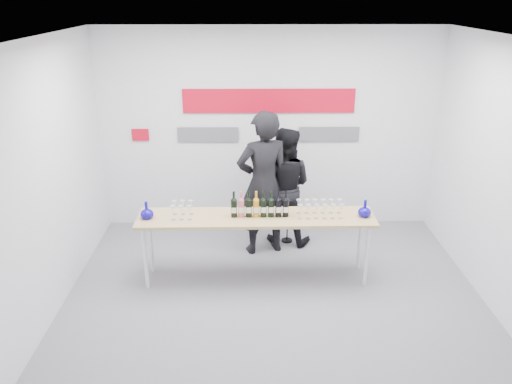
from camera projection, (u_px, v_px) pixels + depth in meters
ground at (273, 292)px, 6.12m from camera, size 5.00×5.00×0.00m
back_wall at (268, 131)px, 7.41m from camera, size 5.00×0.04×3.00m
signage at (265, 111)px, 7.27m from camera, size 3.38×0.02×0.79m
tasting_table at (256, 221)px, 6.12m from camera, size 2.90×0.60×0.87m
wine_bottles at (260, 204)px, 6.03m from camera, size 0.71×0.08×0.33m
decanter_left at (147, 210)px, 6.01m from camera, size 0.16×0.16×0.21m
decanter_right at (365, 208)px, 6.06m from camera, size 0.16×0.16×0.21m
glasses_left at (182, 210)px, 6.04m from camera, size 0.26×0.23×0.18m
glasses_right at (320, 209)px, 6.07m from camera, size 0.56×0.23×0.18m
presenter_left at (263, 184)px, 6.73m from camera, size 0.84×0.67×2.02m
presenter_right at (283, 187)px, 7.06m from camera, size 0.97×0.83×1.71m
mic_stand at (288, 215)px, 7.20m from camera, size 0.16×0.16×1.39m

